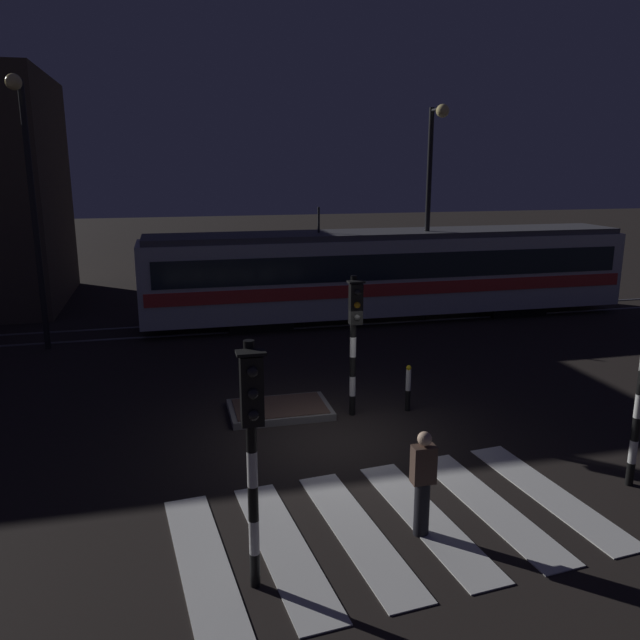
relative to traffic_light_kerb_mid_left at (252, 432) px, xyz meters
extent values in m
plane|color=black|center=(2.32, 4.33, -2.30)|extent=(120.00, 120.00, 0.00)
cube|color=#59595E|center=(2.32, 13.66, -2.28)|extent=(80.00, 0.12, 0.03)
cube|color=#59595E|center=(2.32, 15.10, -2.28)|extent=(80.00, 0.12, 0.03)
cube|color=silver|center=(-0.67, 0.75, -2.29)|extent=(1.09, 3.85, 0.02)
cube|color=silver|center=(0.53, 0.87, -2.29)|extent=(1.09, 3.85, 0.02)
cube|color=silver|center=(1.73, 0.99, -2.29)|extent=(1.09, 3.85, 0.02)
cube|color=silver|center=(2.92, 1.12, -2.29)|extent=(1.09, 3.85, 0.02)
cube|color=silver|center=(4.12, 1.24, -2.29)|extent=(1.09, 3.85, 0.02)
cube|color=silver|center=(5.31, 1.36, -2.29)|extent=(1.09, 3.85, 0.02)
cube|color=slate|center=(1.41, 6.13, -2.22)|extent=(2.31, 1.52, 0.16)
cube|color=#4C382D|center=(1.41, 6.13, -2.13)|extent=(2.08, 1.36, 0.02)
cylinder|color=black|center=(0.00, 0.09, -2.05)|extent=(0.14, 0.14, 0.50)
cylinder|color=white|center=(0.00, 0.09, -1.55)|extent=(0.14, 0.14, 0.50)
cylinder|color=black|center=(0.00, 0.09, -1.05)|extent=(0.14, 0.14, 0.50)
cylinder|color=white|center=(0.00, 0.09, -0.56)|extent=(0.14, 0.14, 0.50)
cylinder|color=black|center=(0.00, 0.09, -0.06)|extent=(0.14, 0.14, 0.50)
cylinder|color=white|center=(0.00, 0.09, 0.44)|extent=(0.14, 0.14, 0.50)
cylinder|color=black|center=(0.00, 0.09, 0.94)|extent=(0.14, 0.14, 0.50)
cube|color=black|center=(0.00, -0.08, 0.58)|extent=(0.28, 0.20, 0.90)
sphere|color=black|center=(0.00, -0.19, 0.86)|extent=(0.14, 0.14, 0.14)
sphere|color=black|center=(0.00, -0.19, 0.58)|extent=(0.14, 0.14, 0.14)
sphere|color=black|center=(0.00, -0.19, 0.30)|extent=(0.14, 0.14, 0.14)
cube|color=black|center=(0.00, -0.08, 1.07)|extent=(0.36, 0.24, 0.04)
cylinder|color=black|center=(6.92, 1.32, -2.08)|extent=(0.14, 0.14, 0.43)
cylinder|color=white|center=(6.92, 1.32, -1.65)|extent=(0.14, 0.14, 0.43)
cylinder|color=black|center=(6.92, 1.32, -1.22)|extent=(0.14, 0.14, 0.43)
cylinder|color=white|center=(6.92, 1.32, -0.79)|extent=(0.14, 0.14, 0.43)
cylinder|color=black|center=(3.01, 5.66, -2.07)|extent=(0.14, 0.14, 0.46)
cylinder|color=white|center=(3.01, 5.66, -1.60)|extent=(0.14, 0.14, 0.46)
cylinder|color=black|center=(3.01, 5.66, -1.14)|extent=(0.14, 0.14, 0.46)
cylinder|color=white|center=(3.01, 5.66, -0.68)|extent=(0.14, 0.14, 0.46)
cylinder|color=black|center=(3.01, 5.66, -0.21)|extent=(0.14, 0.14, 0.46)
cylinder|color=white|center=(3.01, 5.66, 0.25)|extent=(0.14, 0.14, 0.46)
cylinder|color=black|center=(3.01, 5.66, 0.71)|extent=(0.14, 0.14, 0.46)
cube|color=black|center=(3.01, 5.49, 0.34)|extent=(0.28, 0.20, 0.90)
sphere|color=black|center=(3.01, 5.38, 0.62)|extent=(0.14, 0.14, 0.14)
sphere|color=orange|center=(3.01, 5.38, 0.34)|extent=(0.14, 0.14, 0.14)
sphere|color=black|center=(3.01, 5.38, 0.06)|extent=(0.14, 0.14, 0.14)
cube|color=black|center=(3.01, 5.49, 0.83)|extent=(0.36, 0.24, 0.04)
cylinder|color=black|center=(8.25, 14.02, 1.45)|extent=(0.18, 0.18, 7.50)
cylinder|color=black|center=(8.25, 13.57, 5.11)|extent=(0.10, 0.90, 0.10)
sphere|color=#F9E08C|center=(8.25, 13.12, 5.03)|extent=(0.44, 0.44, 0.44)
cylinder|color=black|center=(-4.70, 13.06, 1.67)|extent=(0.18, 0.18, 7.94)
cylinder|color=black|center=(-4.70, 12.61, 5.55)|extent=(0.10, 0.90, 0.10)
sphere|color=#F9E08C|center=(-4.70, 12.16, 5.47)|extent=(0.44, 0.44, 0.44)
cube|color=silver|center=(6.98, 14.38, -0.60)|extent=(17.81, 2.50, 2.70)
cube|color=red|center=(6.98, 13.11, -0.95)|extent=(17.46, 0.04, 0.44)
cube|color=red|center=(6.98, 15.65, -0.95)|extent=(17.46, 0.04, 0.44)
cube|color=black|center=(6.98, 13.12, -0.15)|extent=(16.92, 0.03, 0.90)
cube|color=#4C4C51|center=(6.98, 14.38, 0.85)|extent=(17.46, 2.30, 0.20)
cylinder|color=#262628|center=(4.31, 14.38, 1.35)|extent=(0.08, 0.08, 1.00)
cube|color=black|center=(11.88, 14.38, -2.12)|extent=(2.20, 2.00, 0.35)
cube|color=black|center=(2.08, 14.38, -2.12)|extent=(2.20, 2.00, 0.35)
sphere|color=#F9F2CC|center=(15.94, 14.38, -1.00)|extent=(0.24, 0.24, 0.24)
cylinder|color=black|center=(2.68, 0.73, -1.86)|extent=(0.24, 0.24, 0.88)
cube|color=#4C382D|center=(2.68, 0.73, -1.12)|extent=(0.36, 0.22, 0.60)
sphere|color=beige|center=(2.68, 0.73, -0.70)|extent=(0.22, 0.22, 0.22)
cylinder|color=black|center=(4.34, 5.59, -2.05)|extent=(0.12, 0.12, 0.50)
cylinder|color=white|center=(4.34, 5.59, -1.55)|extent=(0.12, 0.12, 0.50)
sphere|color=yellow|center=(4.34, 5.59, -1.25)|extent=(0.12, 0.12, 0.12)
camera|label=1|loc=(-0.92, -7.50, 3.31)|focal=35.78mm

